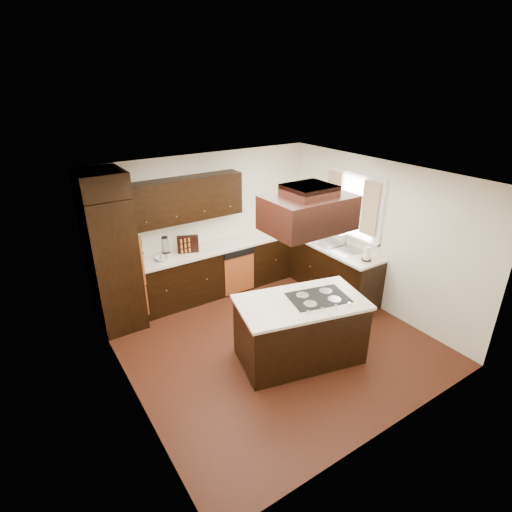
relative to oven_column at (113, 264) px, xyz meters
name	(u,v)px	position (x,y,z in m)	size (l,w,h in m)	color
floor	(272,340)	(1.78, -1.71, -1.07)	(4.20, 4.20, 0.02)	#562615
ceiling	(275,176)	(1.78, -1.71, 1.45)	(4.20, 4.20, 0.02)	white
wall_back	(206,223)	(1.78, 0.40, 0.19)	(4.20, 0.02, 2.50)	white
wall_front	(397,342)	(1.78, -3.81, 0.19)	(4.20, 0.02, 2.50)	white
wall_left	(122,310)	(-0.33, -1.71, 0.19)	(0.02, 4.20, 2.50)	white
wall_right	(377,236)	(3.88, -1.71, 0.19)	(0.02, 4.20, 2.50)	white
oven_column	(113,264)	(0.00, 0.00, 0.00)	(0.65, 0.75, 2.12)	black
wall_oven_face	(136,255)	(0.35, 0.00, 0.06)	(0.05, 0.62, 0.78)	#BB5A27
base_cabinets_back	(217,270)	(1.81, 0.09, -0.62)	(2.93, 0.60, 0.88)	black
base_cabinets_right	(323,265)	(3.58, -0.80, -0.62)	(0.60, 2.40, 0.88)	black
countertop_back	(217,247)	(1.81, 0.08, -0.16)	(2.93, 0.63, 0.04)	white
countertop_right	(324,242)	(3.56, -0.80, -0.16)	(0.63, 2.40, 0.04)	white
upper_cabinets	(185,199)	(1.34, 0.23, 0.75)	(2.00, 0.34, 0.72)	black
dishwasher_front	(239,274)	(2.10, -0.20, -0.66)	(0.60, 0.05, 0.72)	#BB5A27
window_frame	(353,205)	(3.85, -1.16, 0.59)	(0.06, 1.32, 1.12)	white
window_pane	(354,205)	(3.87, -1.16, 0.59)	(0.00, 1.20, 1.00)	white
curtain_left	(370,209)	(3.79, -1.57, 0.64)	(0.02, 0.34, 0.90)	beige
curtain_right	(334,197)	(3.79, -0.74, 0.64)	(0.02, 0.34, 0.90)	beige
sink_rim	(338,247)	(3.58, -1.16, -0.14)	(0.52, 0.84, 0.01)	silver
island	(300,331)	(1.86, -2.24, -0.62)	(1.66, 0.90, 0.88)	black
island_top	(301,302)	(1.86, -2.24, -0.16)	(1.72, 0.96, 0.04)	white
cooktop	(318,297)	(2.10, -2.30, -0.13)	(0.78, 0.52, 0.01)	black
range_hood	(308,213)	(1.88, -2.25, 1.10)	(1.05, 0.72, 0.42)	black
hood_duct	(309,190)	(1.88, -2.25, 1.38)	(0.55, 0.50, 0.13)	black
blender_base	(166,256)	(0.86, 0.06, -0.09)	(0.15, 0.15, 0.10)	silver
blender_pitcher	(165,245)	(0.86, 0.06, 0.09)	(0.13, 0.13, 0.26)	silver
spice_rack	(188,244)	(1.27, 0.09, 0.01)	(0.36, 0.09, 0.30)	black
mixing_bowl	(163,258)	(0.79, 0.03, -0.11)	(0.23, 0.23, 0.06)	white
soap_bottle	(316,233)	(3.54, -0.60, -0.04)	(0.09, 0.09, 0.19)	white
paper_towel	(367,254)	(3.57, -1.82, -0.02)	(0.11, 0.11, 0.24)	white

